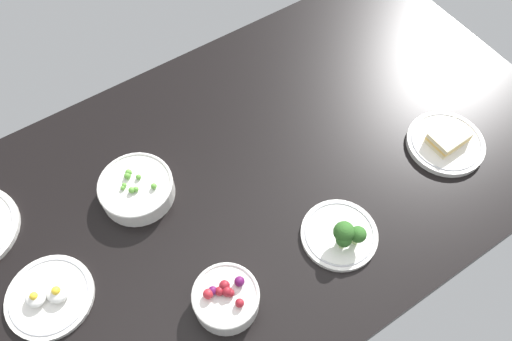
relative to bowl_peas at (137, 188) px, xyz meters
The scene contains 6 objects.
dining_table 28.28cm from the bowl_peas, 22.60° to the right, with size 157.39×88.33×4.00cm, color black.
bowl_peas is the anchor object (origin of this frame).
plate_sandwich 75.53cm from the bowl_peas, 22.82° to the right, with size 19.03×19.03×4.69cm.
plate_broccoli 47.48cm from the bowl_peas, 47.12° to the right, with size 17.14×17.14×8.16cm.
plate_eggs 29.05cm from the bowl_peas, 155.30° to the right, with size 18.20×18.20×4.50cm.
bowl_berries 33.42cm from the bowl_peas, 83.77° to the right, with size 13.69×13.69×7.57cm.
Camera 1 is at (-33.99, -51.44, 106.83)cm, focal length 35.19 mm.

